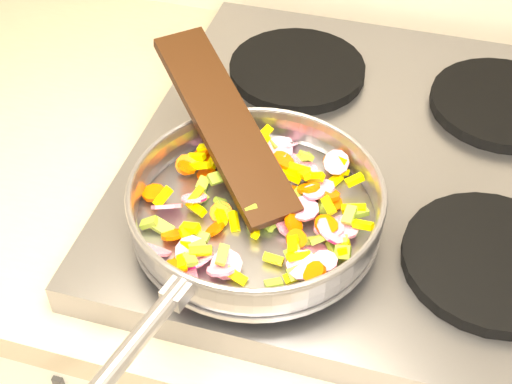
# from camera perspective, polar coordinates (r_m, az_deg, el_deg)

# --- Properties ---
(cooktop) EXTENTS (0.60, 0.60, 0.04)m
(cooktop) POSITION_cam_1_polar(r_m,az_deg,el_deg) (0.91, 9.74, 1.88)
(cooktop) COLOR #939399
(cooktop) RESTS_ON counter_top
(grate_fl) EXTENTS (0.19, 0.19, 0.02)m
(grate_fl) POSITION_cam_1_polar(r_m,az_deg,el_deg) (0.81, -1.42, -1.26)
(grate_fl) COLOR black
(grate_fl) RESTS_ON cooktop
(grate_fr) EXTENTS (0.19, 0.19, 0.02)m
(grate_fr) POSITION_cam_1_polar(r_m,az_deg,el_deg) (0.79, 18.34, -5.24)
(grate_fr) COLOR black
(grate_fr) RESTS_ON cooktop
(grate_bl) EXTENTS (0.19, 0.19, 0.02)m
(grate_bl) POSITION_cam_1_polar(r_m,az_deg,el_deg) (1.01, 3.31, 9.76)
(grate_bl) COLOR black
(grate_bl) RESTS_ON cooktop
(grate_br) EXTENTS (0.19, 0.19, 0.02)m
(grate_br) POSITION_cam_1_polar(r_m,az_deg,el_deg) (1.00, 19.13, 6.70)
(grate_br) COLOR black
(grate_br) RESTS_ON cooktop
(saute_pan) EXTENTS (0.31, 0.47, 0.05)m
(saute_pan) POSITION_cam_1_polar(r_m,az_deg,el_deg) (0.76, -0.12, -0.98)
(saute_pan) COLOR #9E9EA5
(saute_pan) RESTS_ON grate_fl
(vegetable_heap) EXTENTS (0.26, 0.27, 0.05)m
(vegetable_heap) POSITION_cam_1_polar(r_m,az_deg,el_deg) (0.77, 0.39, -0.99)
(vegetable_heap) COLOR #D81566
(vegetable_heap) RESTS_ON saute_pan
(wooden_spatula) EXTENTS (0.23, 0.24, 0.09)m
(wooden_spatula) POSITION_cam_1_polar(r_m,az_deg,el_deg) (0.81, -2.57, 5.62)
(wooden_spatula) COLOR black
(wooden_spatula) RESTS_ON saute_pan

